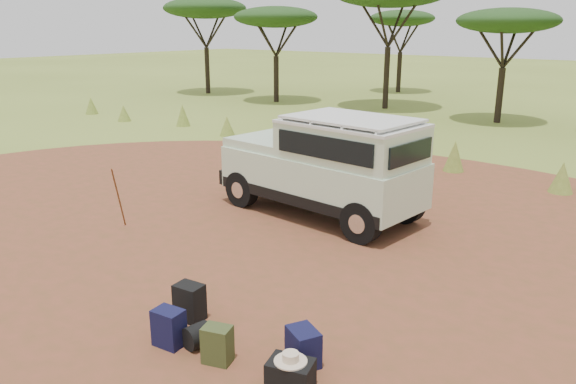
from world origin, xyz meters
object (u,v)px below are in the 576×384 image
Objects in this scene: backpack_olive at (217,345)px; backpack_black at (190,302)px; backpack_navy at (169,328)px; duffel_navy at (303,347)px; hard_case at (291,375)px; safari_vehicle at (326,168)px; walking_staff at (119,198)px.

backpack_black is at bearing 135.70° from backpack_olive.
duffel_navy is at bearing 17.36° from backpack_navy.
backpack_olive is 1.06m from hard_case.
safari_vehicle is at bearing 103.92° from hard_case.
duffel_navy is (5.96, -1.54, -0.42)m from walking_staff.
walking_staff reaches higher than duffel_navy.
backpack_black is (4.03, -1.67, -0.38)m from walking_staff.
backpack_olive is at bearing 170.19° from hard_case.
safari_vehicle is at bearing 26.88° from walking_staff.
backpack_black is at bearing -149.81° from duffel_navy.
hard_case is at bearing -17.06° from backpack_black.
safari_vehicle reaches higher than duffel_navy.
backpack_navy is at bearing -71.82° from backpack_black.
safari_vehicle is 6.35m from hard_case.
backpack_navy is at bearing 170.80° from hard_case.
walking_staff is 2.82× the size of duffel_navy.
safari_vehicle is 5.87m from backpack_navy.
safari_vehicle is 3.58× the size of walking_staff.
safari_vehicle is at bearing 92.75° from backpack_olive.
backpack_black is 1.05× the size of hard_case.
hard_case is (1.83, 0.27, -0.07)m from backpack_navy.
hard_case is (2.13, -0.36, -0.09)m from backpack_black.
duffel_navy is at bearing -53.43° from safari_vehicle.
duffel_navy is (0.86, 0.64, -0.01)m from backpack_olive.
backpack_black is 0.70m from backpack_navy.
duffel_navy is 0.92× the size of hard_case.
hard_case is (6.16, -2.03, -0.47)m from walking_staff.
hard_case is at bearing -42.46° from duffel_navy.
safari_vehicle is 5.82m from duffel_navy.
backpack_olive is 0.95× the size of hard_case.
walking_staff is 4.38m from backpack_black.
walking_staff is 5.57m from backpack_olive.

